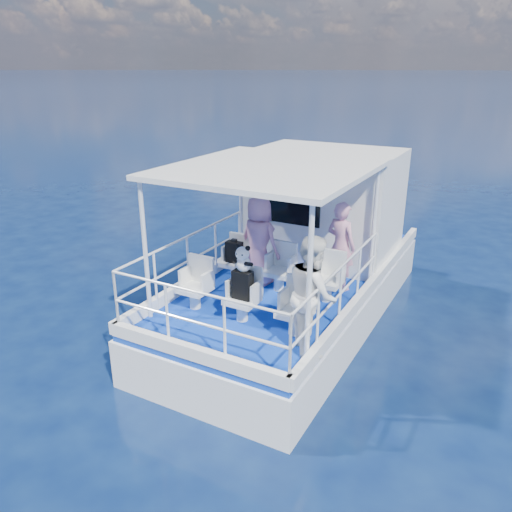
{
  "coord_description": "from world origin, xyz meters",
  "views": [
    {
      "loc": [
        3.55,
        -7.14,
        4.63
      ],
      "look_at": [
        -0.14,
        -0.4,
        1.72
      ],
      "focal_mm": 35.0,
      "sensor_mm": 36.0,
      "label": 1
    }
  ],
  "objects": [
    {
      "name": "seat_stbd_aft",
      "position": [
        0.9,
        -1.1,
        1.09
      ],
      "size": [
        0.48,
        0.46,
        0.38
      ],
      "primitive_type": "cube",
      "color": "white",
      "rests_on": "deck"
    },
    {
      "name": "seat_center_fwd",
      "position": [
        0.0,
        0.2,
        1.09
      ],
      "size": [
        0.48,
        0.46,
        0.38
      ],
      "primitive_type": "cube",
      "color": "white",
      "rests_on": "deck"
    },
    {
      "name": "compact_camera",
      "position": [
        -0.89,
        0.16,
        1.7
      ],
      "size": [
        0.1,
        0.06,
        0.06
      ],
      "primitive_type": "cube",
      "color": "black",
      "rests_on": "backpack_port"
    },
    {
      "name": "backpack_center",
      "position": [
        0.01,
        -1.1,
        1.51
      ],
      "size": [
        0.3,
        0.17,
        0.46
      ],
      "primitive_type": "cube",
      "color": "black",
      "rests_on": "seat_center_aft"
    },
    {
      "name": "deck",
      "position": [
        0.0,
        1.0,
        0.85
      ],
      "size": [
        2.9,
        6.9,
        0.1
      ],
      "primitive_type": "cube",
      "color": "#0B2E9B",
      "rests_on": "hull"
    },
    {
      "name": "ground",
      "position": [
        0.0,
        0.0,
        0.0
      ],
      "size": [
        2000.0,
        2000.0,
        0.0
      ],
      "primitive_type": "plane",
      "color": "#08163E",
      "rests_on": "ground"
    },
    {
      "name": "canopy",
      "position": [
        0.0,
        -0.2,
        3.14
      ],
      "size": [
        3.0,
        3.2,
        0.08
      ],
      "primitive_type": "cube",
      "color": "white",
      "rests_on": "cabin"
    },
    {
      "name": "passenger_stbd_aft",
      "position": [
        1.25,
        -1.34,
        1.73
      ],
      "size": [
        0.99,
        1.03,
        1.67
      ],
      "primitive_type": "imported",
      "rotation": [
        0.0,
        0.0,
        2.21
      ],
      "color": "white",
      "rests_on": "deck"
    },
    {
      "name": "passenger_port_fwd",
      "position": [
        -0.48,
        0.33,
        1.71
      ],
      "size": [
        0.68,
        0.54,
        1.63
      ],
      "primitive_type": "imported",
      "rotation": [
        0.0,
        0.0,
        2.96
      ],
      "color": "#CC84A5",
      "rests_on": "deck"
    },
    {
      "name": "canopy_posts",
      "position": [
        0.0,
        -0.25,
        2.0
      ],
      "size": [
        2.77,
        2.97,
        2.2
      ],
      "color": "white",
      "rests_on": "deck"
    },
    {
      "name": "seat_stbd_fwd",
      "position": [
        0.9,
        0.2,
        1.09
      ],
      "size": [
        0.48,
        0.46,
        0.38
      ],
      "primitive_type": "cube",
      "color": "white",
      "rests_on": "deck"
    },
    {
      "name": "backpack_port",
      "position": [
        -0.9,
        0.16,
        1.48
      ],
      "size": [
        0.3,
        0.17,
        0.39
      ],
      "primitive_type": "cube",
      "color": "black",
      "rests_on": "seat_port_fwd"
    },
    {
      "name": "panda",
      "position": [
        0.02,
        -1.09,
        1.94
      ],
      "size": [
        0.27,
        0.22,
        0.41
      ],
      "primitive_type": null,
      "color": "white",
      "rests_on": "backpack_center"
    },
    {
      "name": "seat_port_aft",
      "position": [
        -0.9,
        -1.1,
        1.09
      ],
      "size": [
        0.48,
        0.46,
        0.38
      ],
      "primitive_type": "cube",
      "color": "white",
      "rests_on": "deck"
    },
    {
      "name": "hull",
      "position": [
        0.0,
        1.0,
        0.0
      ],
      "size": [
        3.0,
        7.0,
        1.6
      ],
      "primitive_type": "cube",
      "color": "white",
      "rests_on": "ground"
    },
    {
      "name": "seat_center_aft",
      "position": [
        0.0,
        -1.1,
        1.09
      ],
      "size": [
        0.48,
        0.46,
        0.38
      ],
      "primitive_type": "cube",
      "color": "white",
      "rests_on": "deck"
    },
    {
      "name": "railings",
      "position": [
        0.0,
        -0.58,
        1.4
      ],
      "size": [
        2.84,
        3.59,
        1.0
      ],
      "primitive_type": null,
      "color": "white",
      "rests_on": "deck"
    },
    {
      "name": "passenger_stbd_fwd",
      "position": [
        0.9,
        0.81,
        1.7
      ],
      "size": [
        0.67,
        0.54,
        1.59
      ],
      "primitive_type": "imported",
      "rotation": [
        0.0,
        0.0,
        2.83
      ],
      "color": "pink",
      "rests_on": "deck"
    },
    {
      "name": "seat_port_fwd",
      "position": [
        -0.9,
        0.2,
        1.09
      ],
      "size": [
        0.48,
        0.46,
        0.38
      ],
      "primitive_type": "cube",
      "color": "white",
      "rests_on": "deck"
    },
    {
      "name": "cabin",
      "position": [
        0.0,
        2.3,
        2.0
      ],
      "size": [
        2.85,
        2.0,
        2.2
      ],
      "primitive_type": "cube",
      "color": "white",
      "rests_on": "deck"
    }
  ]
}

